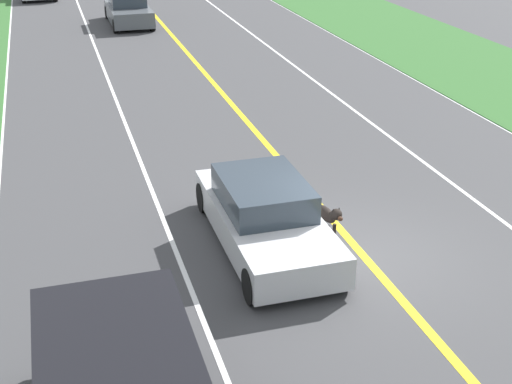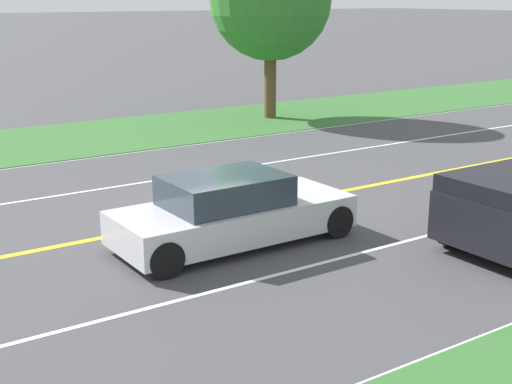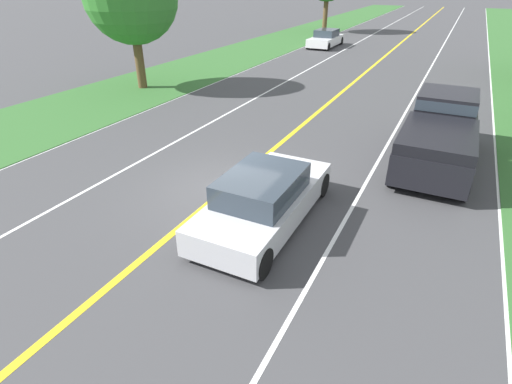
# 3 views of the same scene
# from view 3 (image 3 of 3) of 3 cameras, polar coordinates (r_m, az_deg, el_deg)

# --- Properties ---
(ground_plane) EXTENTS (400.00, 400.00, 0.00)m
(ground_plane) POSITION_cam_3_polar(r_m,az_deg,el_deg) (11.41, -4.42, 0.36)
(ground_plane) COLOR #424244
(centre_divider_line) EXTENTS (0.18, 160.00, 0.01)m
(centre_divider_line) POSITION_cam_3_polar(r_m,az_deg,el_deg) (11.41, -4.42, 0.38)
(centre_divider_line) COLOR yellow
(centre_divider_line) RESTS_ON ground
(lane_edge_line_right) EXTENTS (0.14, 160.00, 0.01)m
(lane_edge_line_right) POSITION_cam_3_polar(r_m,az_deg,el_deg) (10.26, 31.96, -8.01)
(lane_edge_line_right) COLOR white
(lane_edge_line_right) RESTS_ON ground
(lane_edge_line_left) EXTENTS (0.14, 160.00, 0.01)m
(lane_edge_line_left) POSITION_cam_3_polar(r_m,az_deg,el_deg) (15.90, -26.81, 5.71)
(lane_edge_line_left) COLOR white
(lane_edge_line_left) RESTS_ON ground
(lane_dash_same_dir) EXTENTS (0.10, 160.00, 0.01)m
(lane_dash_same_dir) POSITION_cam_3_polar(r_m,az_deg,el_deg) (10.27, 12.69, -3.78)
(lane_dash_same_dir) COLOR white
(lane_dash_same_dir) RESTS_ON ground
(lane_dash_oncoming) EXTENTS (0.10, 160.00, 0.01)m
(lane_dash_oncoming) POSITION_cam_3_polar(r_m,az_deg,el_deg) (13.39, -17.45, 3.55)
(lane_dash_oncoming) COLOR white
(lane_dash_oncoming) RESTS_ON ground
(grass_verge_left) EXTENTS (6.00, 160.00, 0.03)m
(grass_verge_left) POSITION_cam_3_polar(r_m,az_deg,el_deg) (18.31, -32.70, 7.01)
(grass_verge_left) COLOR #33662D
(grass_verge_left) RESTS_ON ground
(ego_car) EXTENTS (1.89, 4.62, 1.37)m
(ego_car) POSITION_cam_3_polar(r_m,az_deg,el_deg) (9.60, 1.16, -1.04)
(ego_car) COLOR silver
(ego_car) RESTS_ON ground
(dog) EXTENTS (0.33, 1.23, 0.83)m
(dog) POSITION_cam_3_polar(r_m,az_deg,el_deg) (10.30, -5.07, 0.30)
(dog) COLOR black
(dog) RESTS_ON ground
(pickup_truck) EXTENTS (2.11, 5.58, 1.94)m
(pickup_truck) POSITION_cam_3_polar(r_m,az_deg,el_deg) (14.12, 24.80, 7.82)
(pickup_truck) COLOR black
(pickup_truck) RESTS_ON ground
(oncoming_car) EXTENTS (1.88, 4.58, 1.35)m
(oncoming_car) POSITION_cam_3_polar(r_m,az_deg,el_deg) (36.29, 9.93, 20.75)
(oncoming_car) COLOR white
(oncoming_car) RESTS_ON ground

